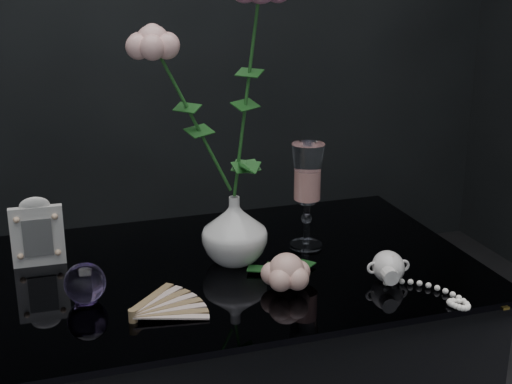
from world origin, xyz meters
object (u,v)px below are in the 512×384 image
object	(u,v)px
wine_glass	(307,196)
loose_rose	(287,271)
pearl_jar	(388,265)
picture_frame	(37,231)
vase	(235,230)
paperweight	(85,283)

from	to	relation	value
wine_glass	loose_rose	bearing A→B (deg)	-121.60
loose_rose	pearl_jar	xyz separation A→B (m)	(0.19, -0.02, -0.00)
picture_frame	loose_rose	bearing A→B (deg)	-28.87
vase	paperweight	world-z (taller)	vase
vase	loose_rose	bearing A→B (deg)	-69.37
wine_glass	picture_frame	distance (m)	0.52
paperweight	loose_rose	distance (m)	0.34
paperweight	loose_rose	size ratio (longest dim) A/B	0.36
pearl_jar	picture_frame	bearing A→B (deg)	164.39
wine_glass	pearl_jar	xyz separation A→B (m)	(0.08, -0.19, -0.08)
paperweight	pearl_jar	xyz separation A→B (m)	(0.52, -0.08, -0.01)
vase	pearl_jar	distance (m)	0.29
wine_glass	loose_rose	xyz separation A→B (m)	(-0.10, -0.17, -0.07)
loose_rose	vase	bearing A→B (deg)	100.81
wine_glass	picture_frame	bearing A→B (deg)	172.11
vase	wine_glass	world-z (taller)	wine_glass
picture_frame	paperweight	world-z (taller)	picture_frame
picture_frame	loose_rose	xyz separation A→B (m)	(0.41, -0.24, -0.03)
vase	picture_frame	distance (m)	0.37
picture_frame	paperweight	size ratio (longest dim) A/B	1.93
wine_glass	loose_rose	world-z (taller)	wine_glass
vase	picture_frame	world-z (taller)	picture_frame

